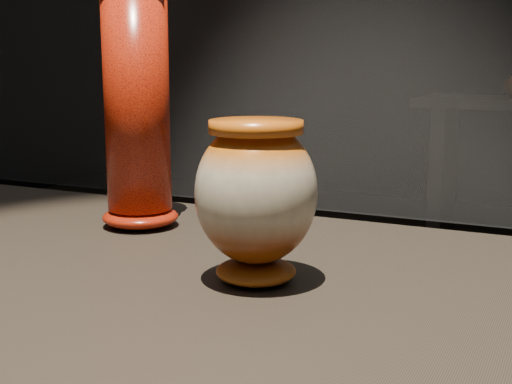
% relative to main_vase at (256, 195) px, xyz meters
% --- Properties ---
extents(main_vase, '(0.14, 0.14, 0.18)m').
position_rel_main_vase_xyz_m(main_vase, '(0.00, 0.00, 0.00)').
color(main_vase, '#712C0A').
rests_on(main_vase, display_plinth).
extents(tall_vase, '(0.15, 0.15, 0.35)m').
position_rel_main_vase_xyz_m(tall_vase, '(-0.26, 0.16, 0.07)').
color(tall_vase, red).
rests_on(tall_vase, display_plinth).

